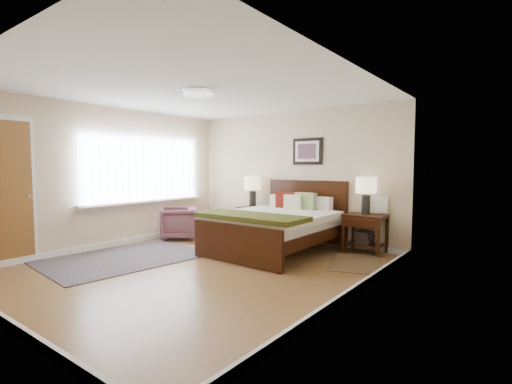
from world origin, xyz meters
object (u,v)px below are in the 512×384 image
lamp_left (253,186)px  lamp_right (366,189)px  bed (277,220)px  rug_persian (125,258)px  nightstand_left (252,213)px  nightstand_right (365,230)px  armchair (179,223)px

lamp_left → lamp_right: 2.37m
bed → lamp_right: (1.22, 0.83, 0.54)m
lamp_right → rug_persian: bearing=-137.1°
nightstand_left → nightstand_right: bearing=0.2°
bed → rug_persian: bed is taller
nightstand_left → nightstand_right: (2.37, 0.01, -0.10)m
armchair → rug_persian: (0.52, -1.57, -0.31)m
armchair → rug_persian: 1.68m
rug_persian → bed: bearing=54.3°
bed → nightstand_left: (-1.15, 0.80, -0.05)m
nightstand_right → armchair: 3.54m
bed → armchair: (-2.15, -0.26, -0.22)m
nightstand_right → armchair: (-3.37, -1.07, -0.07)m
rug_persian → nightstand_left: bearing=85.7°
lamp_left → armchair: lamp_left is taller
bed → lamp_right: 1.57m
lamp_left → armchair: bearing=-132.7°
nightstand_right → nightstand_left: bearing=-179.8°
nightstand_left → rug_persian: (-0.48, -2.63, -0.48)m
lamp_left → armchair: (-1.00, -1.08, -0.72)m
nightstand_left → rug_persian: size_ratio=0.26×
bed → nightstand_left: size_ratio=3.52×
bed → armchair: bearing=-173.1°
bed → rug_persian: bearing=-131.8°
bed → armchair: 2.18m
lamp_left → armchair: 1.64m
nightstand_left → nightstand_right: 2.37m
nightstand_left → lamp_left: lamp_left is taller
lamp_left → rug_persian: 2.88m
bed → rug_persian: size_ratio=0.91×
nightstand_left → rug_persian: 2.72m
bed → nightstand_right: (1.22, 0.81, -0.15)m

